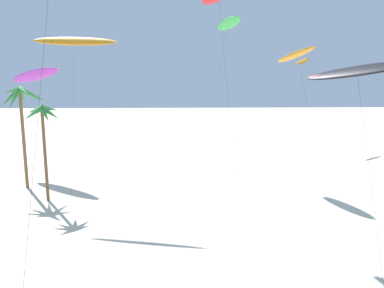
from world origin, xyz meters
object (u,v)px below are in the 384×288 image
Objects in this scene: palm_tree_1 at (21,102)px; flying_kite_7 at (357,71)px; flying_kite_3 at (34,75)px; flying_kite_4 at (298,54)px; flying_kite_2 at (74,41)px; palm_tree_3 at (42,119)px; flying_kite_5 at (303,61)px; flying_kite_0 at (229,24)px.

flying_kite_7 is at bearing -30.76° from palm_tree_1.
flying_kite_4 is at bearing -14.12° from flying_kite_3.
flying_kite_7 is (-1.72, -16.39, -2.16)m from flying_kite_4.
flying_kite_2 is 1.01× the size of flying_kite_4.
palm_tree_3 is 0.58× the size of flying_kite_2.
flying_kite_4 reaches higher than flying_kite_7.
flying_kite_3 reaches higher than flying_kite_7.
flying_kite_7 reaches higher than palm_tree_1.
flying_kite_2 is 1.01× the size of flying_kite_5.
flying_kite_5 is (30.86, 26.32, -0.43)m from flying_kite_2.
flying_kite_0 is at bearing 29.77° from flying_kite_2.
flying_kite_2 is at bearing -52.71° from flying_kite_3.
palm_tree_3 is 0.59× the size of flying_kite_5.
palm_tree_3 is at bearing 153.45° from flying_kite_7.
flying_kite_2 is at bearing 146.10° from flying_kite_7.
flying_kite_3 is 0.86× the size of flying_kite_5.
flying_kite_3 is at bearing 139.67° from flying_kite_7.
flying_kite_5 is at bearing 33.12° from palm_tree_1.
flying_kite_0 is at bearing -2.93° from flying_kite_3.
palm_tree_3 is 44.47m from flying_kite_5.
flying_kite_3 is at bearing 112.55° from palm_tree_3.
flying_kite_4 is at bearing 11.19° from palm_tree_3.
flying_kite_2 reaches higher than flying_kite_4.
flying_kite_4 reaches higher than flying_kite_5.
palm_tree_1 is 0.69× the size of flying_kite_4.
flying_kite_0 is 1.22× the size of flying_kite_4.
flying_kite_3 is at bearing 100.88° from palm_tree_1.
flying_kite_0 is 1.22× the size of flying_kite_5.
flying_kite_0 is at bearing 101.60° from flying_kite_7.
flying_kite_2 reaches higher than palm_tree_3.
flying_kite_3 is at bearing 165.88° from flying_kite_4.
palm_tree_1 is 31.09m from flying_kite_7.
flying_kite_0 is at bearing 135.32° from flying_kite_4.
flying_kite_5 is (37.08, 24.19, 5.35)m from palm_tree_1.
flying_kite_5 is (38.63, 16.12, 2.55)m from flying_kite_3.
palm_tree_3 is 7.82m from flying_kite_2.
flying_kite_2 is 22.30m from flying_kite_4.
flying_kite_4 is (24.74, 4.89, 6.11)m from palm_tree_3.
palm_tree_3 is (3.60, -4.34, -1.25)m from palm_tree_1.
flying_kite_5 is 41.46m from flying_kite_7.
flying_kite_0 is 23.25m from flying_kite_5.
palm_tree_3 is at bearing -139.85° from flying_kite_2.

